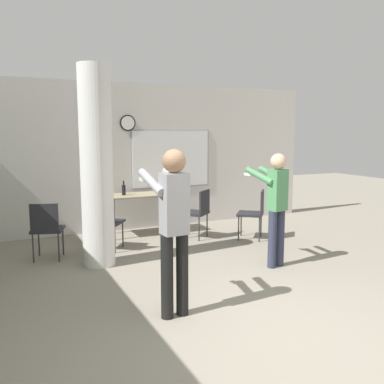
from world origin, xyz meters
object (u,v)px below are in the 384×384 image
at_px(chair_table_right, 198,210).
at_px(chair_table_left, 106,219).
at_px(folding_table, 139,197).
at_px(person_playing_side, 276,201).
at_px(chair_near_pillar, 47,227).
at_px(person_playing_front, 173,220).
at_px(bottle_on_table, 124,190).
at_px(chair_mid_room, 254,211).

bearing_deg(chair_table_right, chair_table_left, -175.84).
height_order(folding_table, person_playing_side, person_playing_side).
relative_size(chair_near_pillar, person_playing_front, 0.51).
bearing_deg(bottle_on_table, person_playing_side, -61.65).
bearing_deg(chair_table_right, bottle_on_table, 147.41).
relative_size(chair_mid_room, person_playing_side, 0.55).
bearing_deg(chair_mid_room, person_playing_side, -112.55).
height_order(chair_table_left, chair_near_pillar, same).
relative_size(folding_table, person_playing_side, 0.91).
height_order(chair_near_pillar, chair_mid_room, same).
xyz_separation_m(chair_table_left, person_playing_side, (1.96, -1.78, 0.43)).
height_order(bottle_on_table, chair_near_pillar, bottle_on_table).
relative_size(bottle_on_table, chair_near_pillar, 0.30).
height_order(chair_table_right, chair_table_left, same).
relative_size(chair_table_left, chair_near_pillar, 1.00).
bearing_deg(chair_table_left, chair_mid_room, -8.11).
xyz_separation_m(chair_near_pillar, person_playing_side, (2.87, -1.64, 0.43)).
bearing_deg(chair_mid_room, bottle_on_table, 148.96).
bearing_deg(folding_table, person_playing_side, -66.65).
relative_size(folding_table, person_playing_front, 0.84).
xyz_separation_m(bottle_on_table, chair_near_pillar, (-1.45, -0.99, -0.34)).
bearing_deg(bottle_on_table, chair_near_pillar, -145.86).
bearing_deg(chair_table_right, folding_table, 139.82).
xyz_separation_m(chair_table_left, chair_near_pillar, (-0.92, -0.14, 0.00)).
height_order(folding_table, person_playing_front, person_playing_front).
bearing_deg(chair_mid_room, folding_table, 145.14).
relative_size(chair_table_left, chair_mid_room, 1.00).
bearing_deg(chair_table_right, person_playing_side, -81.48).
xyz_separation_m(bottle_on_table, chair_table_left, (-0.54, -0.85, -0.34)).
distance_m(chair_table_right, person_playing_front, 3.29).
xyz_separation_m(chair_table_left, chair_mid_room, (2.55, -0.36, 0.00)).
height_order(bottle_on_table, chair_table_right, bottle_on_table).
distance_m(folding_table, chair_table_left, 1.19).
xyz_separation_m(folding_table, chair_mid_room, (1.72, -1.20, -0.18)).
height_order(folding_table, chair_near_pillar, chair_near_pillar).
height_order(chair_near_pillar, person_playing_front, person_playing_front).
bearing_deg(person_playing_side, chair_table_left, 137.66).
height_order(chair_table_right, person_playing_side, person_playing_side).
height_order(bottle_on_table, person_playing_front, person_playing_front).
xyz_separation_m(folding_table, person_playing_front, (-0.79, -3.53, 0.32)).
relative_size(chair_table_left, person_playing_front, 0.51).
bearing_deg(chair_near_pillar, folding_table, 29.22).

